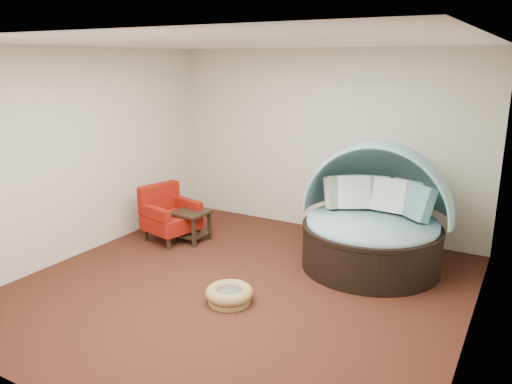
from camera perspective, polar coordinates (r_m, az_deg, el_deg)
The scene contains 10 objects.
floor at distance 6.06m, azimuth -1.84°, elevation -10.80°, with size 5.00×5.00×0.00m, color #441E13.
wall_back at distance 7.80m, azimuth 7.78°, elevation 5.70°, with size 5.00×5.00×0.00m, color beige.
wall_front at distance 3.79m, azimuth -22.27°, elevation -5.18°, with size 5.00×5.00×0.00m, color beige.
wall_left at distance 7.21m, azimuth -19.17°, elevation 4.26°, with size 5.00×5.00×0.00m, color beige.
wall_right at distance 4.82m, azimuth 24.25°, elevation -1.22°, with size 5.00×5.00×0.00m, color beige.
ceiling at distance 5.47m, azimuth -2.09°, elevation 16.68°, with size 5.00×5.00×0.00m, color white.
canopy_daybed at distance 6.61m, azimuth 13.40°, elevation -1.98°, with size 1.99×1.90×1.63m.
pet_basket at distance 5.68m, azimuth -3.07°, elevation -11.60°, with size 0.60×0.60×0.19m.
red_armchair at distance 7.58m, azimuth -9.92°, elevation -2.60°, with size 0.84×0.84×0.82m.
side_table at distance 7.48m, azimuth -7.41°, elevation -3.40°, with size 0.48×0.48×0.46m.
Camera 1 is at (2.88, -4.65, 2.63)m, focal length 35.00 mm.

